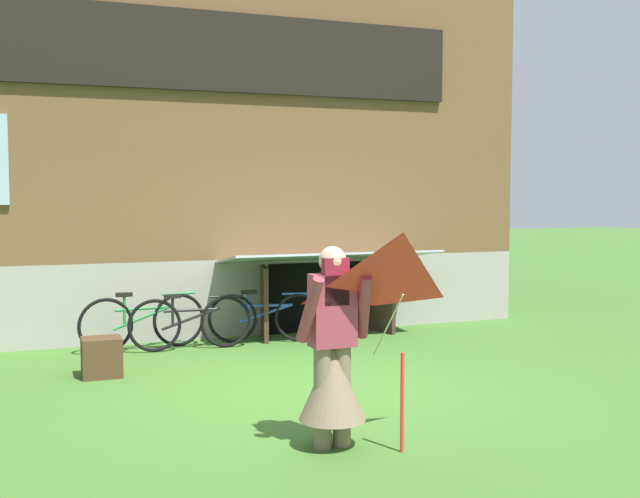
{
  "coord_description": "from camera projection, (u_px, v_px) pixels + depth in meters",
  "views": [
    {
      "loc": [
        -2.68,
        -7.25,
        1.95
      ],
      "look_at": [
        0.25,
        0.48,
        1.37
      ],
      "focal_mm": 43.51,
      "sensor_mm": 36.0,
      "label": 1
    }
  ],
  "objects": [
    {
      "name": "ground_plane",
      "position": [
        313.0,
        387.0,
        7.85
      ],
      "size": [
        60.0,
        60.0,
        0.0
      ],
      "primitive_type": "plane",
      "color": "#3D6B28"
    },
    {
      "name": "log_house",
      "position": [
        196.0,
        149.0,
        12.94
      ],
      "size": [
        8.76,
        6.45,
        5.43
      ],
      "color": "#9E998E",
      "rests_on": "ground_plane"
    },
    {
      "name": "person",
      "position": [
        333.0,
        364.0,
        5.95
      ],
      "size": [
        0.61,
        0.52,
        1.56
      ],
      "rotation": [
        0.0,
        0.0,
        -0.4
      ],
      "color": "#7F6B51",
      "rests_on": "ground_plane"
    },
    {
      "name": "kite",
      "position": [
        403.0,
        288.0,
        5.55
      ],
      "size": [
        0.88,
        0.82,
        1.6
      ],
      "color": "red",
      "rests_on": "ground_plane"
    },
    {
      "name": "bicycle_blue",
      "position": [
        265.0,
        317.0,
        10.22
      ],
      "size": [
        1.48,
        0.42,
        0.69
      ],
      "rotation": [
        0.0,
        0.0,
        -0.25
      ],
      "color": "black",
      "rests_on": "ground_plane"
    },
    {
      "name": "bicycle_black",
      "position": [
        191.0,
        322.0,
        9.72
      ],
      "size": [
        1.56,
        0.09,
        0.71
      ],
      "rotation": [
        0.0,
        0.0,
        -0.03
      ],
      "color": "black",
      "rests_on": "ground_plane"
    },
    {
      "name": "bicycle_green",
      "position": [
        143.0,
        321.0,
        9.73
      ],
      "size": [
        1.61,
        0.25,
        0.74
      ],
      "rotation": [
        0.0,
        0.0,
        0.13
      ],
      "color": "black",
      "rests_on": "ground_plane"
    },
    {
      "name": "wooden_crate",
      "position": [
        102.0,
        357.0,
        8.29
      ],
      "size": [
        0.41,
        0.35,
        0.42
      ],
      "primitive_type": "cube",
      "color": "#4C331E",
      "rests_on": "ground_plane"
    }
  ]
}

